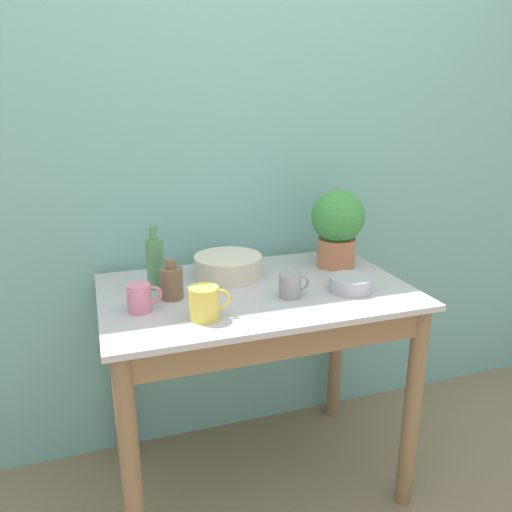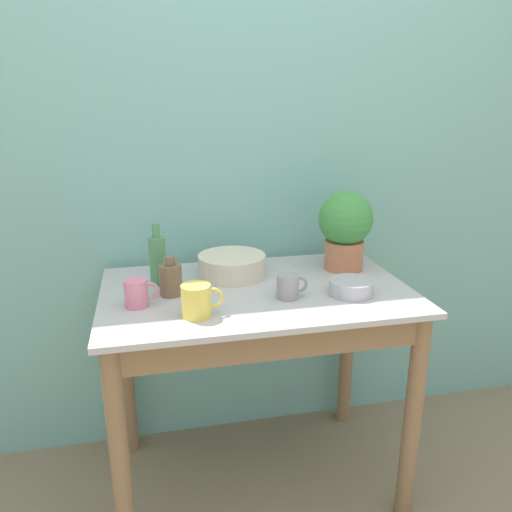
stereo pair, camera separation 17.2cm
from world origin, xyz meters
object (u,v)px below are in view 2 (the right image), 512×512
Objects in this scene: bottle_tall at (158,259)px; mug_grey at (288,286)px; mug_yellow at (197,301)px; potted_plant at (345,226)px; bowl_wash_large at (232,265)px; bowl_small_steel at (351,287)px; bottle_short at (171,279)px; mug_pink at (137,293)px.

bottle_tall is 2.09× the size of mug_grey.
bottle_tall reaches higher than mug_yellow.
potted_plant is 2.85× the size of mug_grey.
potted_plant reaches higher than mug_yellow.
mug_grey is (0.15, -0.26, 0.00)m from bowl_wash_large.
potted_plant is at bearing 73.46° from bowl_small_steel.
bowl_small_steel is (0.60, -0.13, -0.03)m from bottle_short.
bowl_wash_large is at bearing 142.93° from bowl_small_steel.
potted_plant is 2.81× the size of mug_pink.
potted_plant reaches higher than bowl_wash_large.
potted_plant is 0.70m from mug_yellow.
bottle_tall is at bearing 151.21° from mug_grey.
bottle_tall is 0.68m from bowl_small_steel.
bottle_tall is 1.74× the size of mug_yellow.
mug_grey is 0.22m from bowl_small_steel.
mug_grey is at bearing -28.79° from bottle_tall.
mug_yellow is 0.54m from bowl_small_steel.
potted_plant is 0.72m from bottle_tall.
mug_grey is 0.49m from mug_pink.
mug_yellow is at bearing -172.84° from bowl_small_steel.
bottle_tall reaches higher than bowl_small_steel.
mug_yellow is (0.18, -0.12, 0.01)m from mug_pink.
bowl_wash_large is 1.71× the size of bowl_small_steel.
bottle_short is 1.05× the size of mug_yellow.
potted_plant is at bearing 39.83° from mug_grey.
mug_grey is 0.72× the size of bowl_small_steel.
bowl_wash_large is at bearing 63.85° from mug_yellow.
mug_grey is at bearing -140.17° from potted_plant.
mug_yellow is (0.10, -0.31, -0.04)m from bottle_tall.
bottle_short is 0.21m from mug_yellow.
bottle_short is (-0.68, -0.13, -0.11)m from potted_plant.
mug_pink reaches higher than mug_grey.
potted_plant is 0.70m from bottle_short.
potted_plant is at bearing 14.84° from mug_pink.
bowl_wash_large is 1.87× the size of bottle_short.
potted_plant is 0.41m from mug_grey.
potted_plant reaches higher than mug_pink.
mug_grey is at bearing -16.82° from bottle_short.
bottle_short is 0.91× the size of bowl_small_steel.
mug_pink is (-0.07, -0.19, -0.05)m from bottle_tall.
bowl_wash_large is 1.97× the size of mug_yellow.
bottle_short is 0.40m from mug_grey.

